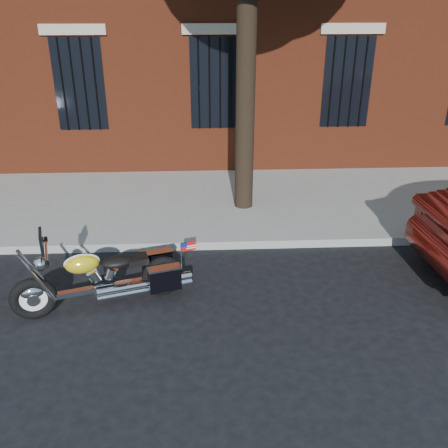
{
  "coord_description": "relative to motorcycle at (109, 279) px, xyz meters",
  "views": [
    {
      "loc": [
        -0.33,
        -6.37,
        4.13
      ],
      "look_at": [
        0.01,
        0.8,
        0.73
      ],
      "focal_mm": 40.0,
      "sensor_mm": 36.0,
      "label": 1
    }
  ],
  "objects": [
    {
      "name": "sidewalk",
      "position": [
        1.67,
        3.55,
        -0.36
      ],
      "size": [
        40.0,
        3.6,
        0.15
      ],
      "primitive_type": "cube",
      "color": "gray",
      "rests_on": "ground"
    },
    {
      "name": "curb",
      "position": [
        1.67,
        1.67,
        -0.36
      ],
      "size": [
        40.0,
        0.16,
        0.15
      ],
      "primitive_type": "cube",
      "color": "gray",
      "rests_on": "ground"
    },
    {
      "name": "ground",
      "position": [
        1.67,
        0.29,
        -0.43
      ],
      "size": [
        120.0,
        120.0,
        0.0
      ],
      "primitive_type": "plane",
      "color": "black",
      "rests_on": "ground"
    },
    {
      "name": "motorcycle",
      "position": [
        0.0,
        0.0,
        0.0
      ],
      "size": [
        2.54,
        1.16,
        1.28
      ],
      "rotation": [
        0.0,
        0.0,
        0.29
      ],
      "color": "black",
      "rests_on": "ground"
    }
  ]
}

